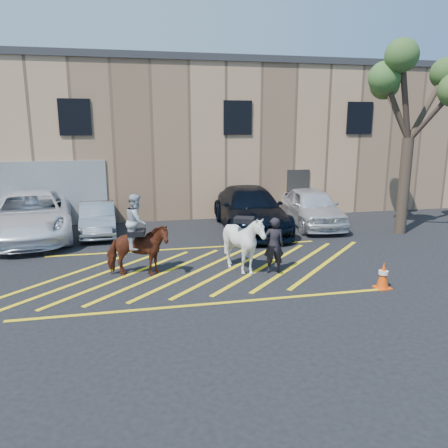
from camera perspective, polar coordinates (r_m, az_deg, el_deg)
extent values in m
plane|color=black|center=(13.48, -3.72, -5.77)|extent=(90.00, 90.00, 0.00)
imported|color=white|center=(18.40, -23.86, 1.06)|extent=(3.71, 6.68, 1.77)
imported|color=gray|center=(18.16, -16.16, 0.69)|extent=(1.56, 3.89, 1.26)
imported|color=black|center=(18.15, 3.41, 1.95)|extent=(2.70, 6.09, 1.74)
imported|color=white|center=(19.26, 11.40, 2.19)|extent=(2.36, 4.93, 1.63)
imported|color=black|center=(12.94, 6.53, -2.76)|extent=(0.66, 0.48, 1.67)
cube|color=tan|center=(24.72, -7.98, 10.90)|extent=(32.00, 10.00, 7.00)
cube|color=#2D2D30|center=(24.87, -8.26, 19.33)|extent=(32.20, 10.20, 0.30)
cube|color=black|center=(19.73, -18.92, 13.07)|extent=(1.30, 0.08, 1.50)
cube|color=black|center=(20.19, 1.80, 13.72)|extent=(1.30, 0.08, 1.50)
cube|color=black|center=(22.39, 17.30, 13.08)|extent=(1.30, 0.08, 1.50)
cube|color=#38332D|center=(21.34, 9.60, 4.07)|extent=(1.10, 0.08, 2.20)
cube|color=yellow|center=(13.29, -21.87, -6.95)|extent=(4.20, 4.20, 0.01)
cube|color=yellow|center=(13.14, -17.33, -6.82)|extent=(4.20, 4.20, 0.01)
cube|color=yellow|center=(13.07, -12.72, -6.64)|extent=(4.20, 4.20, 0.01)
cube|color=yellow|center=(13.09, -8.10, -6.41)|extent=(4.20, 4.20, 0.01)
cube|color=yellow|center=(13.19, -3.52, -6.15)|extent=(4.20, 4.20, 0.01)
cube|color=yellow|center=(13.38, 0.95, -5.86)|extent=(4.20, 4.20, 0.01)
cube|color=yellow|center=(13.64, 5.27, -5.54)|extent=(4.20, 4.20, 0.01)
cube|color=yellow|center=(13.98, 9.40, -5.20)|extent=(4.20, 4.20, 0.01)
cube|color=yellow|center=(14.38, 13.32, -4.86)|extent=(4.20, 4.20, 0.01)
cube|color=yellow|center=(15.56, -4.90, -3.20)|extent=(9.50, 0.12, 0.01)
cube|color=yellow|center=(10.89, -1.53, -10.36)|extent=(9.50, 0.12, 0.01)
imported|color=#642D17|center=(12.79, -11.23, -3.41)|extent=(1.92, 1.07, 1.54)
imported|color=#ACAFB8|center=(12.58, -11.40, 0.33)|extent=(0.69, 0.83, 1.57)
cube|color=black|center=(12.65, -11.33, -1.08)|extent=(0.53, 0.62, 0.14)
imported|color=silver|center=(12.83, 2.60, -2.52)|extent=(1.97, 2.07, 1.80)
cube|color=black|center=(12.66, 2.63, 0.55)|extent=(0.69, 0.64, 0.14)
cube|color=#FF520A|center=(12.61, 19.95, -7.81)|extent=(0.43, 0.43, 0.03)
cone|color=#EE4409|center=(12.49, 20.08, -6.24)|extent=(0.32, 0.32, 0.70)
cylinder|color=silver|center=(12.47, 20.10, -5.98)|extent=(0.25, 0.25, 0.10)
cylinder|color=#423128|center=(18.80, 22.45, 4.56)|extent=(0.44, 0.44, 3.80)
cylinder|color=#4D3D2F|center=(19.23, 25.00, 13.71)|extent=(1.76, 0.51, 2.68)
cylinder|color=#4D372E|center=(19.33, 21.55, 13.50)|extent=(0.33, 1.88, 2.34)
cylinder|color=#413427|center=(18.32, 21.63, 13.71)|extent=(1.40, 0.20, 2.39)
cylinder|color=#4E3A2F|center=(18.26, 25.39, 12.58)|extent=(0.78, 1.62, 1.96)
cylinder|color=#423328|center=(18.18, 22.58, 14.77)|extent=(1.16, 0.77, 3.11)
sphere|color=#42682C|center=(19.89, 27.00, 17.14)|extent=(1.20, 1.20, 1.20)
sphere|color=#466129|center=(20.07, 20.24, 16.70)|extent=(1.20, 1.20, 1.20)
sphere|color=#4C7030|center=(18.06, 20.25, 17.50)|extent=(1.20, 1.20, 1.20)
sphere|color=#3B662C|center=(17.83, 22.21, 19.73)|extent=(1.20, 1.20, 1.20)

